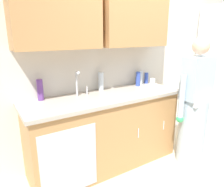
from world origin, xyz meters
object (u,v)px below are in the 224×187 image
(bottle_water_tall, at_px, (146,78))
(sink, at_px, (85,100))
(bottle_soap, at_px, (140,78))
(knife_on_counter, at_px, (145,90))
(bottle_cleaner_spray, at_px, (40,90))
(cup_by_sink, at_px, (152,81))
(person_at_sink, at_px, (194,113))
(bottle_dish_liquid, at_px, (101,81))
(bottle_water_short, at_px, (138,79))

(bottle_water_tall, bearing_deg, sink, -168.50)
(bottle_soap, height_order, knife_on_counter, bottle_soap)
(sink, relative_size, bottle_soap, 2.57)
(bottle_water_tall, height_order, bottle_cleaner_spray, bottle_cleaner_spray)
(knife_on_counter, bearing_deg, cup_by_sink, 19.16)
(person_at_sink, bearing_deg, bottle_dish_liquid, 139.64)
(bottle_water_tall, relative_size, bottle_cleaner_spray, 0.68)
(bottle_cleaner_spray, distance_m, bottle_soap, 1.44)
(bottle_soap, bearing_deg, bottle_dish_liquid, -179.55)
(bottle_dish_liquid, distance_m, cup_by_sink, 0.83)
(bottle_cleaner_spray, relative_size, cup_by_sink, 2.96)
(bottle_cleaner_spray, bearing_deg, knife_on_counter, -13.12)
(sink, height_order, bottle_water_tall, sink)
(person_at_sink, height_order, cup_by_sink, person_at_sink)
(cup_by_sink, bearing_deg, bottle_water_short, 175.57)
(bottle_dish_liquid, height_order, knife_on_counter, bottle_dish_liquid)
(bottle_water_short, bearing_deg, sink, -169.66)
(person_at_sink, height_order, bottle_cleaner_spray, person_at_sink)
(sink, xyz_separation_m, bottle_soap, (0.99, 0.23, 0.11))
(sink, xyz_separation_m, bottle_water_tall, (1.11, 0.23, 0.09))
(cup_by_sink, bearing_deg, bottle_cleaner_spray, 177.31)
(bottle_water_tall, distance_m, bottle_soap, 0.12)
(bottle_water_tall, height_order, bottle_water_short, bottle_water_short)
(bottle_dish_liquid, bearing_deg, knife_on_counter, -31.62)
(bottle_soap, bearing_deg, bottle_water_tall, -2.83)
(sink, height_order, cup_by_sink, sink)
(bottle_water_short, bearing_deg, bottle_water_tall, 16.34)
(sink, distance_m, cup_by_sink, 1.17)
(sink, xyz_separation_m, knife_on_counter, (0.83, -0.08, 0.02))
(sink, height_order, person_at_sink, person_at_sink)
(bottle_soap, bearing_deg, cup_by_sink, -27.73)
(bottle_soap, distance_m, bottle_dish_liquid, 0.66)
(cup_by_sink, xyz_separation_m, knife_on_counter, (-0.34, -0.22, -0.04))
(sink, height_order, bottle_cleaner_spray, sink)
(bottle_soap, relative_size, cup_by_sink, 2.43)
(bottle_water_tall, relative_size, bottle_water_short, 0.80)
(bottle_water_tall, relative_size, bottle_dish_liquid, 0.66)
(person_at_sink, height_order, knife_on_counter, person_at_sink)
(bottle_water_short, bearing_deg, knife_on_counter, -107.42)
(sink, relative_size, bottle_water_tall, 3.11)
(sink, relative_size, knife_on_counter, 2.08)
(person_at_sink, height_order, bottle_water_short, person_at_sink)
(bottle_water_tall, bearing_deg, bottle_soap, 177.17)
(sink, bearing_deg, knife_on_counter, -5.26)
(bottle_soap, height_order, cup_by_sink, bottle_soap)
(person_at_sink, xyz_separation_m, bottle_cleaner_spray, (-1.69, 0.77, 0.37))
(bottle_cleaner_spray, xyz_separation_m, bottle_dish_liquid, (0.78, 0.01, 0.00))
(person_at_sink, distance_m, knife_on_counter, 0.68)
(sink, relative_size, bottle_water_short, 2.48)
(bottle_cleaner_spray, bearing_deg, bottle_water_short, -2.36)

